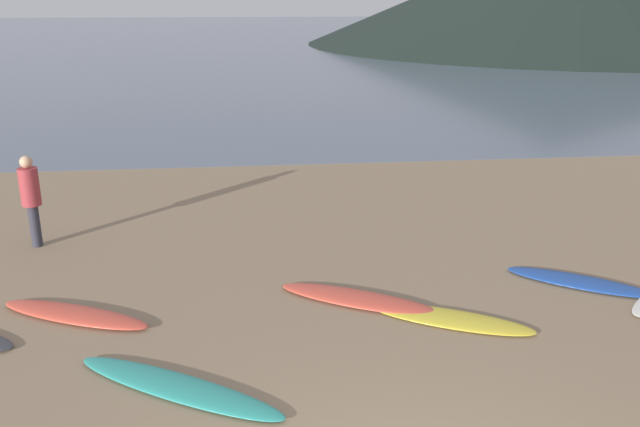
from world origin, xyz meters
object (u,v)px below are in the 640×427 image
object	(u,v)px
surfboard_5	(451,319)
surfboard_6	(579,282)
surfboard_2	(74,314)
surfboard_3	(177,387)
person_1	(31,194)
surfboard_4	(358,299)

from	to	relation	value
surfboard_5	surfboard_6	bearing A→B (deg)	49.83
surfboard_2	surfboard_5	distance (m)	4.94
surfboard_3	person_1	size ratio (longest dim) A/B	1.70
surfboard_4	surfboard_5	size ratio (longest dim) A/B	1.06
surfboard_5	person_1	bearing A→B (deg)	178.16
surfboard_4	person_1	world-z (taller)	person_1
surfboard_2	person_1	world-z (taller)	person_1
person_1	surfboard_6	bearing A→B (deg)	-106.21
surfboard_4	person_1	distance (m)	5.78
surfboard_2	surfboard_5	bearing A→B (deg)	17.96
surfboard_4	surfboard_3	bearing A→B (deg)	-110.49
surfboard_4	surfboard_6	xyz separation A→B (m)	(3.33, 0.23, -0.01)
surfboard_2	surfboard_6	distance (m)	7.12
surfboard_6	person_1	distance (m)	8.76
surfboard_2	surfboard_4	bearing A→B (deg)	26.30
surfboard_4	surfboard_5	world-z (taller)	surfboard_4
surfboard_3	surfboard_4	size ratio (longest dim) A/B	1.15
surfboard_2	person_1	distance (m)	3.16
person_1	surfboard_3	bearing A→B (deg)	-149.06
surfboard_5	person_1	world-z (taller)	person_1
surfboard_3	person_1	bearing A→B (deg)	152.92
surfboard_2	person_1	bearing A→B (deg)	139.42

